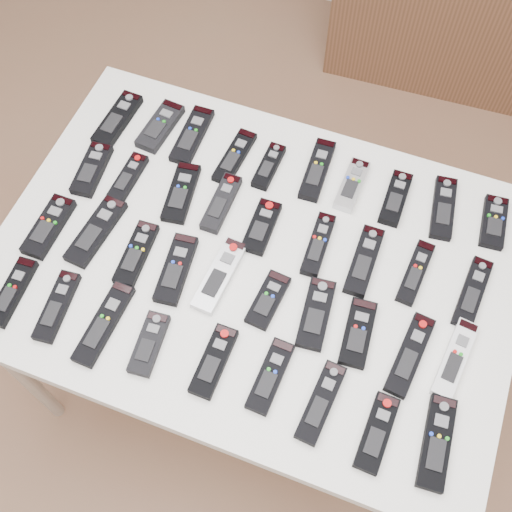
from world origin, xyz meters
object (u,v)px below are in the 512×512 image
(remote_26, at_px, (358,333))
(remote_7, at_px, (395,198))
(remote_6, at_px, (352,185))
(remote_28, at_px, (455,359))
(remote_20, at_px, (96,231))
(remote_22, at_px, (176,269))
(remote_34, at_px, (270,376))
(remote_0, at_px, (117,120))
(remote_23, at_px, (220,275))
(remote_15, at_px, (318,245))
(remote_32, at_px, (149,344))
(remote_14, at_px, (262,227))
(remote_5, at_px, (317,170))
(remote_33, at_px, (214,361))
(remote_2, at_px, (192,135))
(remote_4, at_px, (269,166))
(remote_25, at_px, (316,314))
(remote_12, at_px, (181,193))
(remote_21, at_px, (136,254))
(remote_29, at_px, (12,292))
(remote_13, at_px, (221,203))
(remote_10, at_px, (92,169))
(remote_19, at_px, (49,226))
(remote_35, at_px, (321,402))
(remote_37, at_px, (437,442))
(remote_30, at_px, (57,306))
(remote_11, at_px, (128,178))
(remote_27, at_px, (410,355))
(remote_3, at_px, (235,157))
(remote_24, at_px, (268,300))
(remote_31, at_px, (104,323))
(remote_8, at_px, (443,208))
(remote_36, at_px, (377,433))
(remote_9, at_px, (494,222))
(remote_16, at_px, (364,261))
(remote_17, at_px, (415,273))

(remote_26, bearing_deg, remote_7, 87.32)
(remote_6, relative_size, remote_28, 0.81)
(remote_20, height_order, remote_22, remote_22)
(remote_6, height_order, remote_34, remote_6)
(remote_0, height_order, remote_7, same)
(remote_23, bearing_deg, remote_0, 146.07)
(remote_15, xyz_separation_m, remote_32, (-0.27, -0.37, -0.00))
(remote_0, distance_m, remote_14, 0.52)
(remote_5, xyz_separation_m, remote_33, (-0.05, -0.57, 0.00))
(remote_2, relative_size, remote_4, 1.33)
(remote_25, xyz_separation_m, remote_26, (0.10, -0.01, -0.00))
(remote_15, distance_m, remote_32, 0.46)
(remote_12, distance_m, remote_21, 0.20)
(remote_12, bearing_deg, remote_15, -11.91)
(remote_12, height_order, remote_29, same)
(remote_13, xyz_separation_m, remote_34, (0.27, -0.38, -0.00))
(remote_10, height_order, remote_32, same)
(remote_12, distance_m, remote_19, 0.33)
(remote_7, height_order, remote_25, remote_7)
(remote_7, height_order, remote_26, remote_7)
(remote_19, bearing_deg, remote_22, 0.67)
(remote_26, relative_size, remote_29, 0.92)
(remote_35, bearing_deg, remote_33, -176.29)
(remote_0, xyz_separation_m, remote_26, (0.78, -0.36, -0.00))
(remote_37, bearing_deg, remote_29, 176.89)
(remote_13, height_order, remote_30, remote_13)
(remote_6, height_order, remote_35, same)
(remote_11, bearing_deg, remote_35, -29.05)
(remote_27, relative_size, remote_33, 1.20)
(remote_15, height_order, remote_20, remote_15)
(remote_13, relative_size, remote_22, 0.94)
(remote_3, xyz_separation_m, remote_19, (-0.35, -0.36, 0.00))
(remote_24, xyz_separation_m, remote_31, (-0.33, -0.19, 0.00))
(remote_8, xyz_separation_m, remote_26, (-0.10, -0.40, 0.00))
(remote_26, distance_m, remote_32, 0.47)
(remote_19, distance_m, remote_26, 0.79)
(remote_32, height_order, remote_36, remote_32)
(remote_14, distance_m, remote_15, 0.15)
(remote_14, bearing_deg, remote_20, -158.63)
(remote_34, bearing_deg, remote_23, 138.61)
(remote_4, bearing_deg, remote_19, -138.94)
(remote_7, height_order, remote_33, same)
(remote_35, bearing_deg, remote_9, 70.51)
(remote_5, bearing_deg, remote_10, -162.14)
(remote_32, bearing_deg, remote_5, 65.58)
(remote_33, height_order, remote_36, remote_33)
(remote_23, distance_m, remote_31, 0.29)
(remote_31, height_order, remote_32, remote_32)
(remote_0, relative_size, remote_16, 1.00)
(remote_2, distance_m, remote_17, 0.68)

